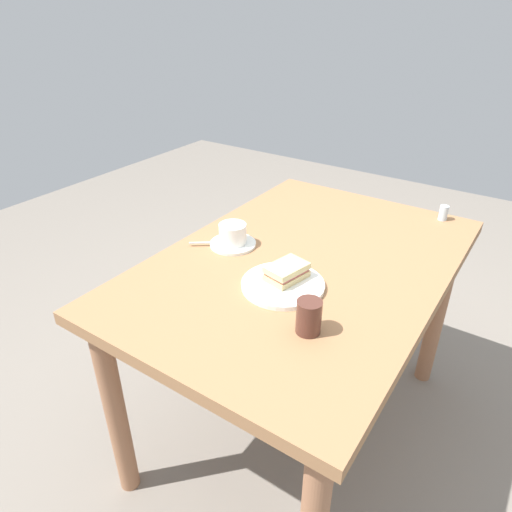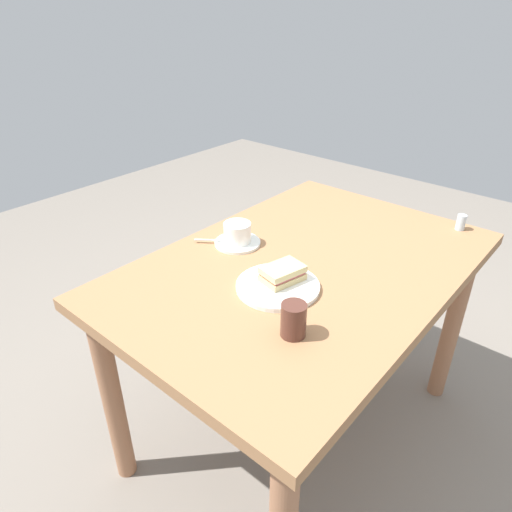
{
  "view_description": "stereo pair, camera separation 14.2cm",
  "coord_description": "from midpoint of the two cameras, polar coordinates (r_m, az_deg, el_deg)",
  "views": [
    {
      "loc": [
        1.13,
        0.58,
        1.48
      ],
      "look_at": [
        0.11,
        -0.11,
        0.78
      ],
      "focal_mm": 32.1,
      "sensor_mm": 36.0,
      "label": 1
    },
    {
      "loc": [
        1.05,
        0.69,
        1.48
      ],
      "look_at": [
        0.11,
        -0.11,
        0.78
      ],
      "focal_mm": 32.1,
      "sensor_mm": 36.0,
      "label": 2
    }
  ],
  "objects": [
    {
      "name": "sandwich_front",
      "position": [
        1.32,
        6.39,
        -2.26
      ],
      "size": [
        0.13,
        0.11,
        0.05
      ],
      "color": "#D4BC7C",
      "rests_on": "sandwich_plate"
    },
    {
      "name": "dining_table",
      "position": [
        1.51,
        8.64,
        -4.39
      ],
      "size": [
        1.24,
        0.84,
        0.75
      ],
      "color": "#966944",
      "rests_on": "ground_plane"
    },
    {
      "name": "coffee_cup",
      "position": [
        1.53,
        0.31,
        2.96
      ],
      "size": [
        0.11,
        0.1,
        0.07
      ],
      "color": "white",
      "rests_on": "coffee_saucer"
    },
    {
      "name": "spoon",
      "position": [
        1.55,
        -2.69,
        1.93
      ],
      "size": [
        0.07,
        0.09,
        0.01
      ],
      "color": "silver",
      "rests_on": "coffee_saucer"
    },
    {
      "name": "coffee_saucer",
      "position": [
        1.54,
        0.31,
        1.59
      ],
      "size": [
        0.16,
        0.16,
        0.01
      ],
      "primitive_type": "cylinder",
      "color": "white",
      "rests_on": "dining_table"
    },
    {
      "name": "salt_shaker",
      "position": [
        1.82,
        26.25,
        3.73
      ],
      "size": [
        0.03,
        0.03,
        0.06
      ],
      "primitive_type": "cylinder",
      "color": "silver",
      "rests_on": "dining_table"
    },
    {
      "name": "sandwich_plate",
      "position": [
        1.32,
        5.81,
        -3.86
      ],
      "size": [
        0.24,
        0.24,
        0.01
      ],
      "primitive_type": "cylinder",
      "color": "white",
      "rests_on": "dining_table"
    },
    {
      "name": "ground_plane",
      "position": [
        1.95,
        7.14,
        -20.41
      ],
      "size": [
        6.0,
        6.0,
        0.0
      ],
      "primitive_type": "plane",
      "color": "slate"
    },
    {
      "name": "drinking_glass",
      "position": [
        1.13,
        8.31,
        -8.0
      ],
      "size": [
        0.06,
        0.06,
        0.09
      ],
      "primitive_type": "cylinder",
      "color": "#502D24",
      "rests_on": "dining_table"
    }
  ]
}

